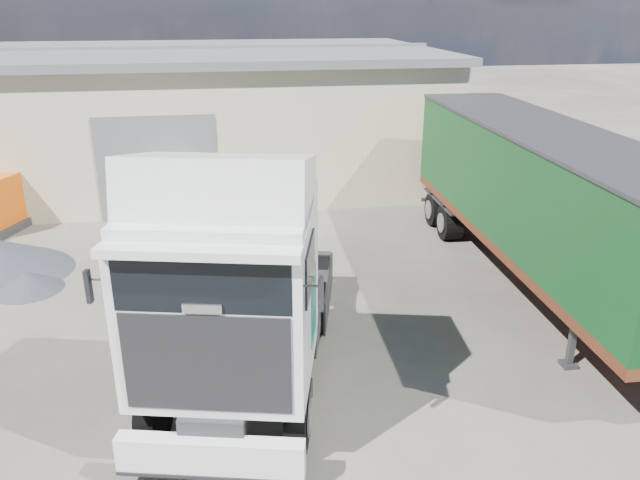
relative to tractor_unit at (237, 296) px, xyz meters
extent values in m
plane|color=#2C2924|center=(-0.27, 1.10, -2.14)|extent=(120.00, 120.00, 0.00)
cube|color=beige|center=(-6.27, 17.10, 0.36)|extent=(30.00, 12.00, 5.00)
cube|color=#545659|center=(-6.27, 17.10, 3.01)|extent=(30.60, 12.60, 0.30)
cube|color=#545659|center=(-2.27, 11.08, -0.34)|extent=(4.00, 0.08, 3.60)
cube|color=#545659|center=(-6.27, 17.10, 3.21)|extent=(30.60, 0.40, 0.15)
cube|color=#993427|center=(11.23, 7.10, -0.89)|extent=(0.35, 26.00, 2.50)
cylinder|color=black|center=(-0.32, -1.34, -1.54)|extent=(3.01, 1.83, 1.21)
cylinder|color=black|center=(0.61, 2.55, -1.54)|extent=(3.07, 1.85, 1.21)
cylinder|color=black|center=(0.99, 4.10, -1.54)|extent=(3.07, 1.85, 1.21)
cube|color=#2D2D30|center=(0.32, 1.32, -1.12)|extent=(2.76, 7.57, 0.34)
cube|color=silver|center=(-0.58, -2.40, -1.52)|extent=(2.90, 0.96, 0.63)
cube|color=silver|center=(-0.23, -0.95, 0.45)|extent=(3.39, 3.22, 2.80)
cube|color=black|center=(-0.54, -2.23, 0.03)|extent=(2.46, 0.65, 1.60)
cube|color=black|center=(-0.53, -2.21, 1.28)|extent=(2.51, 0.66, 0.86)
cube|color=silver|center=(-0.18, -0.73, 2.25)|extent=(3.27, 2.81, 1.40)
cube|color=#0B5346|center=(-1.52, -0.17, 0.14)|extent=(0.21, 0.84, 1.26)
cube|color=#0B5346|center=(1.27, -0.84, 0.14)|extent=(0.21, 0.84, 1.26)
cylinder|color=#2D2D30|center=(0.66, 2.77, -0.88)|extent=(1.51, 1.51, 0.14)
cube|color=#2D2D30|center=(6.79, -0.06, -1.57)|extent=(0.33, 0.33, 1.15)
cylinder|color=black|center=(8.05, 8.14, -1.59)|extent=(2.72, 1.22, 1.11)
cube|color=#2D2D30|center=(7.89, 3.89, -1.20)|extent=(1.33, 12.61, 0.37)
cube|color=#5B2A15|center=(7.89, 3.89, -0.85)|extent=(3.11, 12.68, 0.25)
cube|color=black|center=(7.89, 3.89, 0.64)|extent=(3.11, 12.68, 2.73)
cube|color=#2D2D30|center=(7.89, 3.89, 2.02)|extent=(3.18, 12.75, 0.08)
cylinder|color=black|center=(-1.80, 9.37, -1.83)|extent=(1.85, 0.66, 0.63)
cylinder|color=black|center=(-1.75, 12.43, -1.83)|extent=(1.85, 0.66, 0.63)
cube|color=silver|center=(-1.77, 10.90, -1.14)|extent=(1.90, 4.44, 1.63)
cube|color=silver|center=(-1.80, 9.08, -1.19)|extent=(1.79, 0.89, 1.05)
cube|color=black|center=(-1.80, 9.27, -0.66)|extent=(1.68, 0.11, 0.58)
cone|color=#20242B|center=(-5.36, 5.71, -1.89)|extent=(2.27, 2.27, 0.51)
camera|label=1|loc=(-0.18, -10.28, 5.01)|focal=35.00mm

